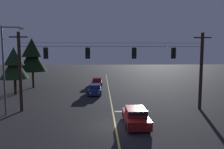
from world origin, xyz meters
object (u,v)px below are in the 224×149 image
traffic_light_left_inner (88,53)px  tree_verge_far (32,56)px  traffic_light_leftmost (45,53)px  traffic_light_right_inner (174,53)px  car_waiting_near_lane (136,117)px  car_oncoming_lead (95,89)px  traffic_light_centre (134,53)px  street_lamp_corner (7,62)px  car_oncoming_trailing (97,82)px  tree_verge_near (14,65)px

traffic_light_left_inner → tree_verge_far: 17.76m
traffic_light_leftmost → traffic_light_right_inner: bearing=0.0°
car_waiting_near_lane → car_oncoming_lead: same height
traffic_light_centre → street_lamp_corner: (-11.98, -1.26, -0.85)m
car_oncoming_trailing → tree_verge_near: tree_verge_near is taller
traffic_light_leftmost → traffic_light_centre: bearing=0.0°
traffic_light_left_inner → car_oncoming_trailing: traffic_light_left_inner is taller
traffic_light_leftmost → traffic_light_centre: (8.79, 0.00, 0.00)m
traffic_light_left_inner → car_oncoming_lead: traffic_light_left_inner is taller
tree_verge_near → tree_verge_far: bearing=84.7°
car_waiting_near_lane → car_oncoming_lead: (-3.71, 12.98, -0.00)m
car_oncoming_lead → tree_verge_far: (-10.59, 6.00, 4.60)m
car_oncoming_trailing → traffic_light_right_inner: bearing=-63.7°
car_oncoming_trailing → traffic_light_leftmost: bearing=-105.7°
tree_verge_near → tree_verge_far: 6.03m
car_oncoming_lead → tree_verge_near: bearing=179.5°
car_waiting_near_lane → car_oncoming_lead: 13.50m
traffic_light_left_inner → traffic_light_right_inner: same height
car_oncoming_lead → tree_verge_near: (-11.15, 0.09, 3.56)m
tree_verge_near → traffic_light_left_inner: bearing=-38.8°
tree_verge_far → car_waiting_near_lane: bearing=-53.0°
tree_verge_near → traffic_light_centre: bearing=-29.3°
traffic_light_right_inner → car_oncoming_lead: size_ratio=0.28×
car_oncoming_trailing → tree_verge_far: size_ratio=0.53×
traffic_light_left_inner → tree_verge_near: 13.86m
car_oncoming_lead → car_oncoming_trailing: same height
car_oncoming_lead → car_waiting_near_lane: bearing=-74.1°
traffic_light_leftmost → car_oncoming_trailing: bearing=74.3°
traffic_light_leftmost → street_lamp_corner: bearing=-158.4°
car_waiting_near_lane → street_lamp_corner: size_ratio=0.53×
car_oncoming_lead → street_lamp_corner: size_ratio=0.54×
traffic_light_leftmost → car_waiting_near_lane: bearing=-28.3°
car_oncoming_trailing → traffic_light_centre: bearing=-75.9°
traffic_light_centre → tree_verge_near: 17.71m
car_oncoming_lead → tree_verge_far: 13.01m
traffic_light_left_inner → car_oncoming_trailing: (0.52, 16.52, -5.14)m
street_lamp_corner → tree_verge_far: tree_verge_far is taller
traffic_light_right_inner → car_oncoming_trailing: (-8.17, 16.52, -5.14)m
traffic_light_left_inner → street_lamp_corner: (-7.32, -1.26, -0.85)m
traffic_light_centre → car_oncoming_lead: (-4.24, 8.54, -5.14)m
traffic_light_leftmost → traffic_light_left_inner: 4.12m
car_waiting_near_lane → tree_verge_far: (-14.30, 18.98, 4.60)m
traffic_light_leftmost → car_oncoming_trailing: traffic_light_leftmost is taller
traffic_light_right_inner → car_oncoming_lead: 12.95m
traffic_light_centre → street_lamp_corner: 12.08m
car_oncoming_lead → tree_verge_far: size_ratio=0.53×
traffic_light_centre → street_lamp_corner: street_lamp_corner is taller
traffic_light_left_inner → traffic_light_centre: same height
car_oncoming_trailing → street_lamp_corner: size_ratio=0.54×
traffic_light_right_inner → tree_verge_far: (-18.86, 14.54, -0.54)m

